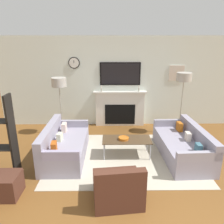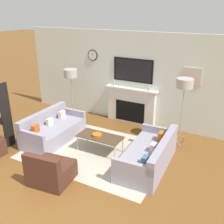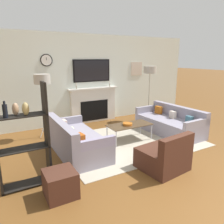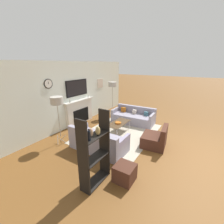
% 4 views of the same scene
% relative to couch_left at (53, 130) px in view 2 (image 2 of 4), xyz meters
% --- Properties ---
extents(fireplace_wall, '(7.34, 0.28, 2.70)m').
position_rel_couch_left_xyz_m(fireplace_wall, '(1.36, 2.12, 0.96)').
color(fireplace_wall, white).
rests_on(fireplace_wall, ground_plane).
extents(area_rug, '(3.32, 2.44, 0.01)m').
position_rel_couch_left_xyz_m(area_rug, '(1.36, -0.00, -0.27)').
color(area_rug, '#BBB29C').
rests_on(area_rug, ground_plane).
extents(couch_left, '(0.86, 1.76, 0.75)m').
position_rel_couch_left_xyz_m(couch_left, '(0.00, 0.00, 0.00)').
color(couch_left, '#958FA1').
rests_on(couch_left, ground_plane).
extents(couch_right, '(0.94, 1.90, 0.71)m').
position_rel_couch_left_xyz_m(couch_right, '(2.71, 0.00, -0.01)').
color(couch_right, '#958FA1').
rests_on(couch_right, ground_plane).
extents(armchair, '(0.85, 0.82, 0.73)m').
position_rel_couch_left_xyz_m(armchair, '(1.16, -1.46, -0.03)').
color(armchair, '#4A291D').
rests_on(armchair, ground_plane).
extents(coffee_table, '(1.10, 0.52, 0.41)m').
position_rel_couch_left_xyz_m(coffee_table, '(1.42, 0.06, 0.11)').
color(coffee_table, '#4C3823').
rests_on(coffee_table, ground_plane).
extents(decorative_bowl, '(0.24, 0.24, 0.06)m').
position_rel_couch_left_xyz_m(decorative_bowl, '(1.35, 0.04, 0.17)').
color(decorative_bowl, '#C1651F').
rests_on(decorative_bowl, coffee_table).
extents(floor_lamp_left, '(0.40, 0.40, 1.62)m').
position_rel_couch_left_xyz_m(floor_lamp_left, '(-0.32, 1.34, 1.20)').
color(floor_lamp_left, '#9E998E').
rests_on(floor_lamp_left, ground_plane).
extents(floor_lamp_right, '(0.40, 0.40, 1.75)m').
position_rel_couch_left_xyz_m(floor_lamp_right, '(3.03, 1.34, 1.33)').
color(floor_lamp_right, '#9E998E').
rests_on(floor_lamp_right, ground_plane).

